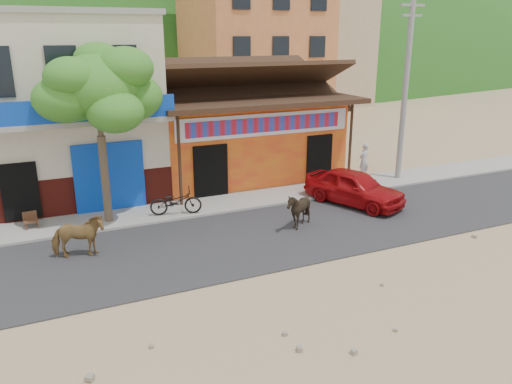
{
  "coord_description": "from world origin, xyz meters",
  "views": [
    {
      "loc": [
        -6.6,
        -11.23,
        6.37
      ],
      "look_at": [
        -0.2,
        3.0,
        1.4
      ],
      "focal_mm": 35.0,
      "sensor_mm": 36.0,
      "label": 1
    }
  ],
  "objects_px": {
    "cow_dark": "(299,210)",
    "scooter": "(176,201)",
    "cow_tan": "(78,237)",
    "cafe_chair_right": "(30,214)",
    "tree": "(101,136)",
    "pedestrian": "(364,160)",
    "utility_pole": "(405,88)",
    "red_car": "(354,187)"
  },
  "relations": [
    {
      "from": "cow_tan",
      "to": "cow_dark",
      "type": "distance_m",
      "value": 7.06
    },
    {
      "from": "red_car",
      "to": "pedestrian",
      "type": "height_order",
      "value": "pedestrian"
    },
    {
      "from": "cow_tan",
      "to": "cafe_chair_right",
      "type": "height_order",
      "value": "cow_tan"
    },
    {
      "from": "tree",
      "to": "cafe_chair_right",
      "type": "xyz_separation_m",
      "value": [
        -2.49,
        0.39,
        -2.52
      ]
    },
    {
      "from": "tree",
      "to": "utility_pole",
      "type": "xyz_separation_m",
      "value": [
        12.8,
        0.2,
        1.0
      ]
    },
    {
      "from": "utility_pole",
      "to": "cow_dark",
      "type": "xyz_separation_m",
      "value": [
        -6.98,
        -3.35,
        -3.44
      ]
    },
    {
      "from": "cow_tan",
      "to": "cafe_chair_right",
      "type": "relative_size",
      "value": 1.59
    },
    {
      "from": "cow_tan",
      "to": "pedestrian",
      "type": "height_order",
      "value": "pedestrian"
    },
    {
      "from": "tree",
      "to": "cow_tan",
      "type": "xyz_separation_m",
      "value": [
        -1.22,
        -2.57,
        -2.43
      ]
    },
    {
      "from": "cow_dark",
      "to": "pedestrian",
      "type": "xyz_separation_m",
      "value": [
        5.58,
        4.05,
        0.23
      ]
    },
    {
      "from": "pedestrian",
      "to": "cafe_chair_right",
      "type": "height_order",
      "value": "pedestrian"
    },
    {
      "from": "pedestrian",
      "to": "cafe_chair_right",
      "type": "distance_m",
      "value": 13.9
    },
    {
      "from": "utility_pole",
      "to": "cow_tan",
      "type": "xyz_separation_m",
      "value": [
        -14.02,
        -2.77,
        -3.43
      ]
    },
    {
      "from": "cow_tan",
      "to": "scooter",
      "type": "distance_m",
      "value": 4.17
    },
    {
      "from": "cow_dark",
      "to": "cafe_chair_right",
      "type": "xyz_separation_m",
      "value": [
        -8.31,
        3.54,
        -0.08
      ]
    },
    {
      "from": "cow_dark",
      "to": "scooter",
      "type": "distance_m",
      "value": 4.47
    },
    {
      "from": "cow_dark",
      "to": "cow_tan",
      "type": "bearing_deg",
      "value": -85.66
    },
    {
      "from": "scooter",
      "to": "utility_pole",
      "type": "bearing_deg",
      "value": -73.19
    },
    {
      "from": "tree",
      "to": "utility_pole",
      "type": "height_order",
      "value": "utility_pole"
    },
    {
      "from": "scooter",
      "to": "pedestrian",
      "type": "xyz_separation_m",
      "value": [
        9.07,
        1.27,
        0.3
      ]
    },
    {
      "from": "cafe_chair_right",
      "to": "utility_pole",
      "type": "bearing_deg",
      "value": -6.94
    },
    {
      "from": "cafe_chair_right",
      "to": "cow_dark",
      "type": "bearing_deg",
      "value": -29.3
    },
    {
      "from": "tree",
      "to": "cow_dark",
      "type": "relative_size",
      "value": 4.67
    },
    {
      "from": "scooter",
      "to": "cafe_chair_right",
      "type": "relative_size",
      "value": 1.92
    },
    {
      "from": "red_car",
      "to": "scooter",
      "type": "relative_size",
      "value": 2.15
    },
    {
      "from": "tree",
      "to": "scooter",
      "type": "xyz_separation_m",
      "value": [
        2.33,
        -0.37,
        -2.52
      ]
    },
    {
      "from": "utility_pole",
      "to": "cafe_chair_right",
      "type": "relative_size",
      "value": 8.3
    },
    {
      "from": "tree",
      "to": "red_car",
      "type": "distance_m",
      "value": 9.48
    },
    {
      "from": "tree",
      "to": "red_car",
      "type": "height_order",
      "value": "tree"
    },
    {
      "from": "utility_pole",
      "to": "cafe_chair_right",
      "type": "distance_m",
      "value": 15.69
    },
    {
      "from": "cow_tan",
      "to": "scooter",
      "type": "relative_size",
      "value": 0.83
    },
    {
      "from": "pedestrian",
      "to": "cafe_chair_right",
      "type": "bearing_deg",
      "value": -17.4
    },
    {
      "from": "tree",
      "to": "pedestrian",
      "type": "bearing_deg",
      "value": 4.51
    },
    {
      "from": "tree",
      "to": "pedestrian",
      "type": "height_order",
      "value": "tree"
    },
    {
      "from": "tree",
      "to": "scooter",
      "type": "height_order",
      "value": "tree"
    },
    {
      "from": "utility_pole",
      "to": "scooter",
      "type": "relative_size",
      "value": 4.33
    },
    {
      "from": "scooter",
      "to": "cafe_chair_right",
      "type": "distance_m",
      "value": 4.87
    },
    {
      "from": "cow_dark",
      "to": "red_car",
      "type": "distance_m",
      "value": 3.43
    },
    {
      "from": "utility_pole",
      "to": "cow_dark",
      "type": "relative_size",
      "value": 6.22
    },
    {
      "from": "scooter",
      "to": "cow_tan",
      "type": "bearing_deg",
      "value": 135.53
    },
    {
      "from": "red_car",
      "to": "cafe_chair_right",
      "type": "relative_size",
      "value": 4.11
    },
    {
      "from": "tree",
      "to": "pedestrian",
      "type": "xyz_separation_m",
      "value": [
        11.4,
        0.9,
        -2.21
      ]
    }
  ]
}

